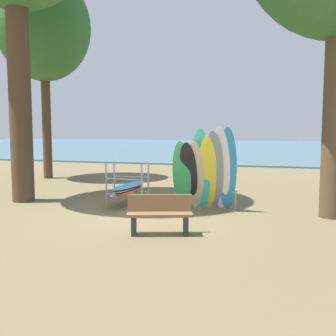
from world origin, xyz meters
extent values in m
plane|color=brown|center=(0.00, 0.00, 0.00)|extent=(80.00, 80.00, 0.00)
cube|color=#477084|center=(0.00, 30.80, 0.05)|extent=(80.00, 36.00, 0.10)
cylinder|color=#4C3823|center=(-4.46, 0.44, 3.58)|extent=(0.67, 0.67, 7.16)
cylinder|color=brown|center=(4.55, 0.61, 2.90)|extent=(0.64, 0.64, 5.80)
cylinder|color=#4C3823|center=(-6.76, 5.56, 2.64)|extent=(0.39, 0.39, 5.29)
ellipsoid|color=#33662D|center=(-6.76, 5.56, 6.55)|extent=(4.00, 4.00, 4.60)
ellipsoid|color=#339E56|center=(0.60, 0.50, 0.96)|extent=(0.52, 0.52, 1.92)
ellipsoid|color=black|center=(0.77, 0.53, 0.95)|extent=(0.54, 0.63, 1.90)
ellipsoid|color=#C6B289|center=(0.95, 0.55, 0.97)|extent=(0.58, 0.63, 1.95)
ellipsoid|color=#38B2AD|center=(1.13, 0.57, 1.15)|extent=(0.54, 0.58, 2.29)
ellipsoid|color=yellow|center=(1.30, 0.59, 1.04)|extent=(0.58, 0.71, 2.08)
ellipsoid|color=gray|center=(1.48, 0.62, 1.11)|extent=(0.52, 0.69, 2.21)
ellipsoid|color=white|center=(1.66, 0.64, 1.17)|extent=(0.53, 0.63, 2.33)
ellipsoid|color=#2D8ED1|center=(1.84, 0.66, 1.16)|extent=(0.58, 0.64, 2.32)
cylinder|color=#9EA0A5|center=(0.38, 0.80, 0.28)|extent=(0.04, 0.04, 0.55)
cylinder|color=#9EA0A5|center=(2.06, 0.87, 0.28)|extent=(0.04, 0.04, 0.55)
cylinder|color=#9EA0A5|center=(1.22, 0.84, 0.55)|extent=(1.84, 0.12, 0.04)
cylinder|color=#9EA0A5|center=(-1.68, 0.48, 0.62)|extent=(0.05, 0.05, 1.25)
cylinder|color=#9EA0A5|center=(-0.58, 0.48, 0.62)|extent=(0.05, 0.05, 1.25)
cylinder|color=#9EA0A5|center=(-1.68, 1.08, 0.62)|extent=(0.05, 0.05, 1.25)
cylinder|color=#9EA0A5|center=(-0.58, 1.08, 0.62)|extent=(0.05, 0.05, 1.25)
cylinder|color=#9EA0A5|center=(-1.13, 0.48, 0.35)|extent=(1.10, 0.04, 0.04)
cylinder|color=#9EA0A5|center=(-1.13, 0.48, 0.80)|extent=(1.10, 0.04, 0.04)
cylinder|color=#9EA0A5|center=(-1.13, 1.08, 0.35)|extent=(1.10, 0.04, 0.04)
cylinder|color=#9EA0A5|center=(-1.13, 1.08, 0.80)|extent=(1.10, 0.04, 0.04)
ellipsoid|color=white|center=(-1.16, 0.78, 0.40)|extent=(0.57, 2.12, 0.06)
ellipsoid|color=red|center=(-1.08, 0.78, 0.46)|extent=(0.67, 2.13, 0.06)
ellipsoid|color=#C6B289|center=(-1.12, 0.78, 0.52)|extent=(0.55, 2.11, 0.06)
ellipsoid|color=#2D8ED1|center=(-1.07, 0.78, 0.58)|extent=(0.64, 2.13, 0.06)
cube|color=#2D2D33|center=(0.23, -2.37, 0.21)|extent=(0.19, 0.34, 0.42)
cube|color=#2D2D33|center=(1.31, -2.05, 0.21)|extent=(0.19, 0.34, 0.42)
cube|color=olive|center=(0.77, -2.21, 0.45)|extent=(1.46, 0.78, 0.06)
cube|color=olive|center=(0.72, -2.04, 0.67)|extent=(1.36, 0.46, 0.36)
camera|label=1|loc=(3.27, -10.54, 2.37)|focal=44.01mm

